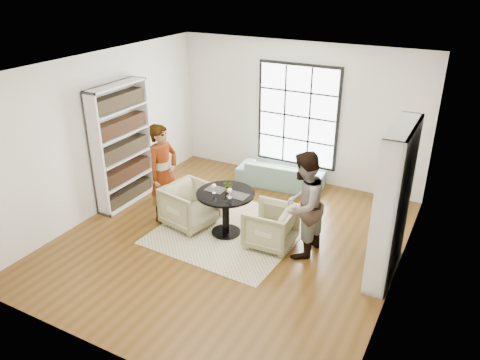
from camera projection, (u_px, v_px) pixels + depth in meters
The scene contains 16 objects.
ground at pixel (231, 239), 8.20m from camera, with size 6.00×6.00×0.00m, color brown.
room_shell at pixel (245, 163), 8.11m from camera, with size 6.00×6.01×6.00m.
rug at pixel (230, 231), 8.46m from camera, with size 2.41×2.41×0.01m, color #C4B493.
pedestal_table at pixel (226, 204), 8.15m from camera, with size 1.02×1.02×0.81m.
sofa at pixel (281, 174), 10.10m from camera, with size 1.85×0.72×0.54m, color gray.
armchair_left at pixel (190, 206), 8.51m from camera, with size 0.83×0.86×0.78m, color #C5C08C.
armchair_right at pixel (270, 226), 7.91m from camera, with size 0.77×0.79×0.72m, color tan.
person_left at pixel (163, 173), 8.52m from camera, with size 0.68×0.44×1.85m, color gray.
person_right at pixel (303, 205), 7.45m from camera, with size 0.87×0.68×1.80m, color gray.
placemat_left at pixel (216, 189), 8.16m from camera, with size 0.34×0.26×0.01m, color black.
placemat_right at pixel (238, 196), 7.94m from camera, with size 0.34×0.26×0.01m, color black.
cutlery_left at pixel (216, 189), 8.16m from camera, with size 0.14×0.22×0.01m, color #BBBBC0, non-canonical shape.
cutlery_right at pixel (238, 195), 7.94m from camera, with size 0.14×0.22×0.01m, color #BBBBC0, non-canonical shape.
wine_glass_left at pixel (214, 186), 7.99m from camera, with size 0.08×0.08×0.18m.
wine_glass_right at pixel (230, 191), 7.82m from camera, with size 0.08×0.08×0.18m.
flower_centerpiece at pixel (229, 186), 8.05m from camera, with size 0.19×0.16×0.21m, color gray.
Camera 1 is at (3.43, -6.11, 4.39)m, focal length 35.00 mm.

